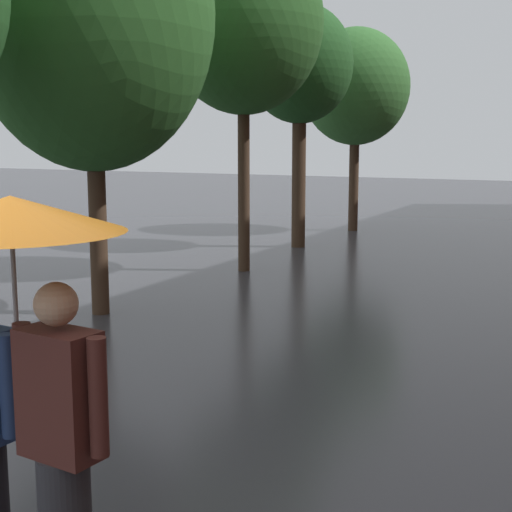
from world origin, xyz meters
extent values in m
cylinder|color=#473323|center=(-3.34, 5.37, 1.21)|extent=(0.24, 0.24, 2.41)
ellipsoid|color=#2D6628|center=(-3.34, 5.37, 3.92)|extent=(3.18, 3.18, 4.02)
cylinder|color=#473323|center=(-3.11, 9.13, 1.56)|extent=(0.21, 0.21, 3.12)
ellipsoid|color=#2D6628|center=(-3.11, 9.13, 4.29)|extent=(2.73, 2.73, 3.11)
cylinder|color=#473323|center=(-3.40, 12.24, 1.47)|extent=(0.30, 0.30, 2.95)
ellipsoid|color=#235623|center=(-3.40, 12.24, 3.88)|extent=(2.24, 2.24, 2.49)
cylinder|color=#473323|center=(-3.29, 15.53, 1.26)|extent=(0.24, 0.24, 2.52)
ellipsoid|color=#387533|center=(-3.29, 15.53, 3.60)|extent=(2.68, 2.68, 2.88)
cylinder|color=navy|center=(0.21, 0.17, 1.12)|extent=(0.09, 0.09, 0.54)
cube|color=#4C231E|center=(0.57, 0.14, 1.15)|extent=(0.42, 0.26, 0.63)
sphere|color=tan|center=(0.57, 0.14, 1.59)|extent=(0.21, 0.21, 0.21)
cylinder|color=#4C231E|center=(0.32, 0.16, 1.18)|extent=(0.09, 0.09, 0.57)
cylinder|color=#4C231E|center=(0.82, 0.11, 1.18)|extent=(0.09, 0.09, 0.57)
cylinder|color=#9E9EA3|center=(0.27, 0.19, 1.36)|extent=(0.02, 0.02, 1.12)
cone|color=orange|center=(0.27, 0.19, 1.99)|extent=(1.12, 1.12, 0.18)
camera|label=1|loc=(2.93, -2.48, 2.36)|focal=52.18mm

